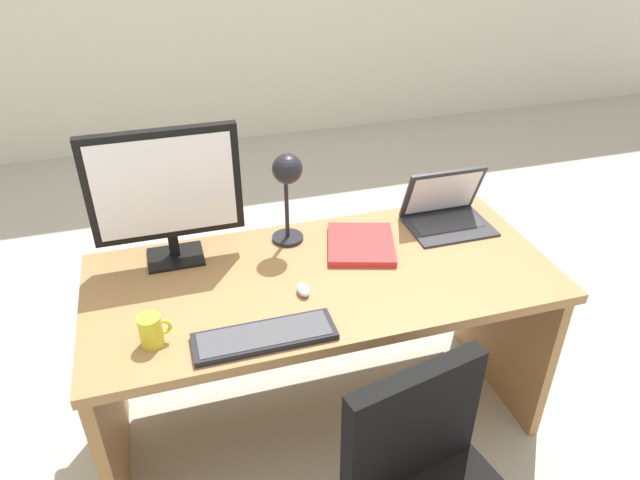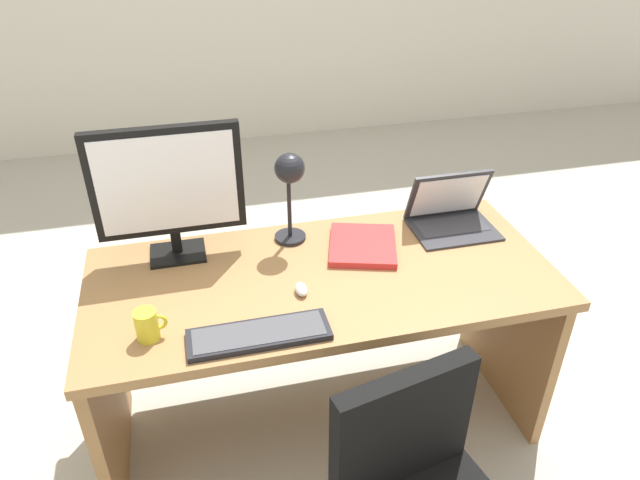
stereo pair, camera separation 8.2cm
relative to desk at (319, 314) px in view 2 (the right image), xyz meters
name	(u,v)px [view 2 (the right image)]	position (x,y,z in m)	size (l,w,h in m)	color
ground	(265,237)	(0.00, 1.45, -0.53)	(12.00, 12.00, 0.00)	#B7B2A3
desk	(319,314)	(0.00, 0.00, 0.00)	(1.65, 0.74, 0.75)	#9E7042
monitor	(168,186)	(-0.49, 0.20, 0.51)	(0.52, 0.16, 0.50)	black
laptop	(450,210)	(0.58, 0.16, 0.29)	(0.33, 0.25, 0.23)	#2D2D33
keyboard	(259,334)	(-0.27, -0.32, 0.23)	(0.44, 0.14, 0.02)	black
mouse	(301,289)	(-0.10, -0.14, 0.24)	(0.04, 0.07, 0.03)	silver
desk_lamp	(290,180)	(-0.06, 0.19, 0.48)	(0.12, 0.14, 0.37)	black
book	(363,245)	(0.19, 0.08, 0.23)	(0.32, 0.34, 0.03)	red
coffee_mug	(147,325)	(-0.59, -0.25, 0.27)	(0.10, 0.07, 0.10)	yellow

